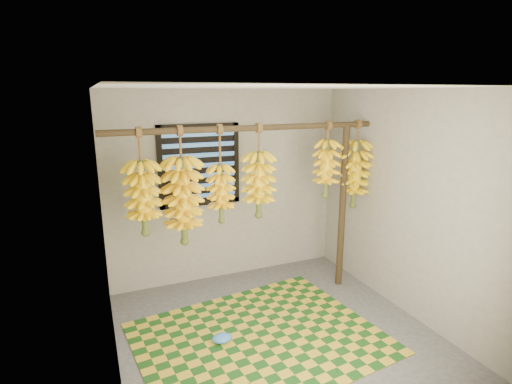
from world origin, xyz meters
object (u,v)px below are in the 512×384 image
plastic_bag (222,338)px  support_post (342,208)px  banana_bunch_a (143,198)px  banana_bunch_e (355,174)px  woven_mat (260,338)px  banana_bunch_d (259,185)px  banana_bunch_f (326,168)px  banana_bunch_c (221,193)px  banana_bunch_b (183,201)px

plastic_bag → support_post: bearing=19.2°
support_post → plastic_bag: 2.08m
banana_bunch_a → banana_bunch_e: 2.47m
support_post → woven_mat: support_post is taller
plastic_bag → banana_bunch_e: (1.90, 0.61, 1.35)m
support_post → banana_bunch_d: (-1.11, 0.00, 0.39)m
woven_mat → banana_bunch_f: banana_bunch_f is taller
plastic_bag → banana_bunch_c: size_ratio=0.19×
banana_bunch_f → woven_mat: bearing=-148.8°
woven_mat → banana_bunch_c: bearing=102.0°
banana_bunch_d → woven_mat: bearing=-112.4°
support_post → banana_bunch_e: banana_bunch_e is taller
banana_bunch_a → banana_bunch_c: (0.79, 0.00, -0.03)m
banana_bunch_c → banana_bunch_f: 1.29m
plastic_bag → banana_bunch_e: size_ratio=0.19×
banana_bunch_a → banana_bunch_e: bearing=0.0°
banana_bunch_a → banana_bunch_d: same height
support_post → banana_bunch_b: size_ratio=1.66×
support_post → plastic_bag: support_post is taller
support_post → banana_bunch_e: (0.15, 0.00, 0.40)m
banana_bunch_a → banana_bunch_d: 1.22m
woven_mat → banana_bunch_d: bearing=67.6°
woven_mat → banana_bunch_f: bearing=31.2°
banana_bunch_f → banana_bunch_e: bearing=0.0°
banana_bunch_d → banana_bunch_e: size_ratio=0.97×
banana_bunch_d → banana_bunch_f: bearing=-0.0°
banana_bunch_e → banana_bunch_f: bearing=-180.0°
support_post → banana_bunch_b: banana_bunch_b is taller
banana_bunch_c → banana_bunch_e: (1.69, 0.00, 0.07)m
banana_bunch_a → banana_bunch_c: bearing=0.0°
support_post → plastic_bag: bearing=-160.8°
banana_bunch_b → banana_bunch_c: size_ratio=1.17×
banana_bunch_a → banana_bunch_b: bearing=0.0°
banana_bunch_b → banana_bunch_d: same height
plastic_bag → banana_bunch_f: size_ratio=0.23×
support_post → banana_bunch_a: bearing=180.0°
banana_bunch_a → banana_bunch_d: size_ratio=1.03×
support_post → banana_bunch_a: size_ratio=1.89×
banana_bunch_c → banana_bunch_d: size_ratio=1.01×
plastic_bag → banana_bunch_e: 2.41m
banana_bunch_a → banana_bunch_c: 0.79m
support_post → banana_bunch_e: 0.43m
banana_bunch_c → woven_mat: bearing=-78.0°
woven_mat → banana_bunch_b: 1.56m
banana_bunch_a → banana_bunch_f: (2.07, -0.00, 0.14)m
banana_bunch_d → banana_bunch_b: bearing=-180.0°
support_post → banana_bunch_e: bearing=0.0°
banana_bunch_a → banana_bunch_e: (2.47, 0.00, 0.04)m
banana_bunch_b → banana_bunch_f: (1.68, -0.00, 0.21)m
banana_bunch_d → banana_bunch_c: bearing=-180.0°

